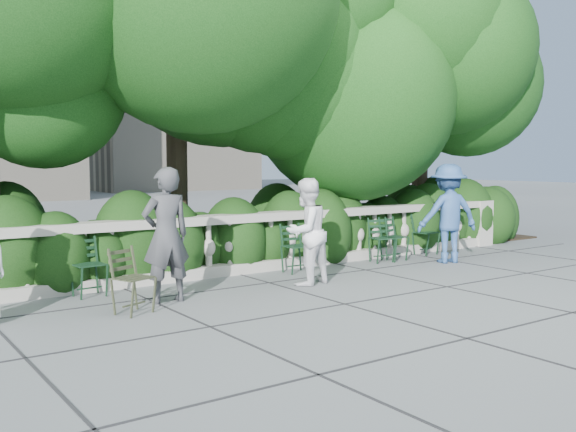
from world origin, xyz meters
TOP-DOWN VIEW (x-y plane):
  - ground at (0.00, 0.00)m, footprint 90.00×90.00m
  - balustrade at (0.00, 1.80)m, footprint 12.00×0.44m
  - shrub_hedge at (0.00, 3.00)m, footprint 15.00×2.60m
  - tree_canopy at (0.69, 3.19)m, footprint 15.04×6.52m
  - chair_b at (-3.07, 1.28)m, footprint 0.48×0.51m
  - chair_c at (0.38, 1.15)m, footprint 0.46×0.50m
  - chair_d at (2.30, 1.13)m, footprint 0.55×0.57m
  - chair_e at (3.73, 1.32)m, footprint 0.49×0.53m
  - chair_f at (2.66, 1.14)m, footprint 0.46×0.49m
  - chair_weathered at (-2.91, -0.03)m, footprint 0.58×0.61m
  - person_woman_grey at (-2.35, 0.48)m, footprint 0.67×0.45m
  - person_casual_man at (-0.10, 0.38)m, footprint 0.90×0.77m
  - person_older_blue at (3.31, 0.56)m, footprint 1.33×1.02m

SIDE VIEW (x-z plane):
  - ground at x=0.00m, z-range 0.00..0.00m
  - shrub_hedge at x=0.00m, z-range -0.85..0.85m
  - chair_b at x=-3.07m, z-range -0.42..0.42m
  - chair_c at x=0.38m, z-range -0.42..0.42m
  - chair_d at x=2.30m, z-range -0.42..0.42m
  - chair_e at x=3.73m, z-range -0.42..0.42m
  - chair_f at x=2.66m, z-range -0.42..0.42m
  - chair_weathered at x=-2.91m, z-range -0.42..0.42m
  - balustrade at x=0.00m, z-range -0.01..0.99m
  - person_casual_man at x=-0.10m, z-range 0.00..1.62m
  - person_woman_grey at x=-2.35m, z-range 0.00..1.80m
  - person_older_blue at x=3.31m, z-range 0.00..1.82m
  - tree_canopy at x=0.69m, z-range 0.57..7.35m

